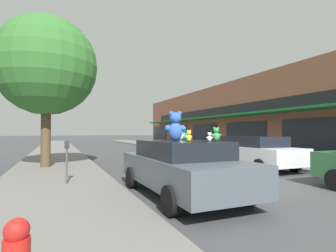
{
  "coord_description": "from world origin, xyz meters",
  "views": [
    {
      "loc": [
        -5.56,
        -6.64,
        1.66
      ],
      "look_at": [
        -1.36,
        3.2,
        1.91
      ],
      "focal_mm": 28.0,
      "sensor_mm": 36.0,
      "label": 1
    }
  ],
  "objects_px": {
    "teddy_bear_teal": "(183,134)",
    "teddy_bear_white": "(210,137)",
    "teddy_bear_giant": "(175,126)",
    "parking_meter": "(67,156)",
    "teddy_bear_green": "(216,134)",
    "street_tree": "(47,66)",
    "teddy_bear_cream": "(181,135)",
    "teddy_bear_yellow": "(189,136)",
    "plush_art_car": "(182,166)",
    "parked_car_far_center": "(253,151)",
    "teddy_bear_brown": "(177,134)"
  },
  "relations": [
    {
      "from": "teddy_bear_teal",
      "to": "teddy_bear_white",
      "type": "relative_size",
      "value": 1.72
    },
    {
      "from": "teddy_bear_giant",
      "to": "parking_meter",
      "type": "height_order",
      "value": "teddy_bear_giant"
    },
    {
      "from": "teddy_bear_green",
      "to": "teddy_bear_white",
      "type": "xyz_separation_m",
      "value": [
        -0.32,
        -0.21,
        -0.06
      ]
    },
    {
      "from": "teddy_bear_giant",
      "to": "street_tree",
      "type": "bearing_deg",
      "value": -48.95
    },
    {
      "from": "teddy_bear_cream",
      "to": "teddy_bear_yellow",
      "type": "relative_size",
      "value": 1.06
    },
    {
      "from": "plush_art_car",
      "to": "parked_car_far_center",
      "type": "distance_m",
      "value": 6.15
    },
    {
      "from": "teddy_bear_teal",
      "to": "teddy_bear_giant",
      "type": "bearing_deg",
      "value": 70.63
    },
    {
      "from": "teddy_bear_brown",
      "to": "teddy_bear_yellow",
      "type": "relative_size",
      "value": 1.3
    },
    {
      "from": "teddy_bear_yellow",
      "to": "teddy_bear_green",
      "type": "bearing_deg",
      "value": 179.88
    },
    {
      "from": "teddy_bear_yellow",
      "to": "parked_car_far_center",
      "type": "xyz_separation_m",
      "value": [
        5.37,
        3.95,
        -0.78
      ]
    },
    {
      "from": "teddy_bear_yellow",
      "to": "street_tree",
      "type": "xyz_separation_m",
      "value": [
        -3.31,
        7.26,
        3.03
      ]
    },
    {
      "from": "plush_art_car",
      "to": "teddy_bear_giant",
      "type": "height_order",
      "value": "teddy_bear_giant"
    },
    {
      "from": "teddy_bear_yellow",
      "to": "street_tree",
      "type": "height_order",
      "value": "street_tree"
    },
    {
      "from": "teddy_bear_giant",
      "to": "teddy_bear_brown",
      "type": "height_order",
      "value": "teddy_bear_giant"
    },
    {
      "from": "teddy_bear_brown",
      "to": "teddy_bear_white",
      "type": "bearing_deg",
      "value": 72.24
    },
    {
      "from": "teddy_bear_yellow",
      "to": "teddy_bear_cream",
      "type": "bearing_deg",
      "value": -119.4
    },
    {
      "from": "teddy_bear_yellow",
      "to": "parked_car_far_center",
      "type": "relative_size",
      "value": 0.06
    },
    {
      "from": "teddy_bear_teal",
      "to": "street_tree",
      "type": "relative_size",
      "value": 0.06
    },
    {
      "from": "teddy_bear_green",
      "to": "teddy_bear_teal",
      "type": "xyz_separation_m",
      "value": [
        -0.21,
        1.45,
        0.01
      ]
    },
    {
      "from": "teddy_bear_teal",
      "to": "street_tree",
      "type": "xyz_separation_m",
      "value": [
        -3.96,
        5.67,
        2.98
      ]
    },
    {
      "from": "teddy_bear_giant",
      "to": "teddy_bear_cream",
      "type": "bearing_deg",
      "value": -111.72
    },
    {
      "from": "teddy_bear_giant",
      "to": "teddy_bear_cream",
      "type": "distance_m",
      "value": 0.9
    },
    {
      "from": "teddy_bear_green",
      "to": "parking_meter",
      "type": "bearing_deg",
      "value": -11.89
    },
    {
      "from": "street_tree",
      "to": "teddy_bear_white",
      "type": "bearing_deg",
      "value": -62.25
    },
    {
      "from": "parked_car_far_center",
      "to": "parking_meter",
      "type": "xyz_separation_m",
      "value": [
        -7.95,
        -1.06,
        0.15
      ]
    },
    {
      "from": "teddy_bear_yellow",
      "to": "parked_car_far_center",
      "type": "distance_m",
      "value": 6.71
    },
    {
      "from": "plush_art_car",
      "to": "street_tree",
      "type": "distance_m",
      "value": 8.35
    },
    {
      "from": "teddy_bear_green",
      "to": "parked_car_far_center",
      "type": "height_order",
      "value": "teddy_bear_green"
    },
    {
      "from": "teddy_bear_cream",
      "to": "parked_car_far_center",
      "type": "relative_size",
      "value": 0.06
    },
    {
      "from": "teddy_bear_brown",
      "to": "parking_meter",
      "type": "relative_size",
      "value": 0.28
    },
    {
      "from": "teddy_bear_brown",
      "to": "teddy_bear_cream",
      "type": "height_order",
      "value": "teddy_bear_brown"
    },
    {
      "from": "teddy_bear_white",
      "to": "teddy_bear_green",
      "type": "bearing_deg",
      "value": -131.09
    },
    {
      "from": "teddy_bear_yellow",
      "to": "parked_car_far_center",
      "type": "bearing_deg",
      "value": -153.85
    },
    {
      "from": "teddy_bear_brown",
      "to": "teddy_bear_green",
      "type": "xyz_separation_m",
      "value": [
        0.54,
        -1.21,
        -0.0
      ]
    },
    {
      "from": "teddy_bear_brown",
      "to": "teddy_bear_yellow",
      "type": "height_order",
      "value": "teddy_bear_brown"
    },
    {
      "from": "teddy_bear_giant",
      "to": "teddy_bear_yellow",
      "type": "distance_m",
      "value": 0.84
    },
    {
      "from": "teddy_bear_cream",
      "to": "teddy_bear_brown",
      "type": "bearing_deg",
      "value": 44.59
    },
    {
      "from": "plush_art_car",
      "to": "street_tree",
      "type": "xyz_separation_m",
      "value": [
        -3.46,
        6.57,
        3.83
      ]
    },
    {
      "from": "teddy_bear_teal",
      "to": "teddy_bear_yellow",
      "type": "xyz_separation_m",
      "value": [
        -0.65,
        -1.6,
        -0.05
      ]
    },
    {
      "from": "teddy_bear_green",
      "to": "parking_meter",
      "type": "height_order",
      "value": "teddy_bear_green"
    },
    {
      "from": "plush_art_car",
      "to": "teddy_bear_cream",
      "type": "height_order",
      "value": "teddy_bear_cream"
    },
    {
      "from": "teddy_bear_white",
      "to": "parking_meter",
      "type": "height_order",
      "value": "teddy_bear_white"
    },
    {
      "from": "plush_art_car",
      "to": "teddy_bear_brown",
      "type": "bearing_deg",
      "value": 75.37
    },
    {
      "from": "teddy_bear_green",
      "to": "parked_car_far_center",
      "type": "relative_size",
      "value": 0.08
    },
    {
      "from": "teddy_bear_teal",
      "to": "street_tree",
      "type": "bearing_deg",
      "value": -35.98
    },
    {
      "from": "plush_art_car",
      "to": "teddy_bear_green",
      "type": "bearing_deg",
      "value": -37.61
    },
    {
      "from": "teddy_bear_white",
      "to": "parked_car_far_center",
      "type": "relative_size",
      "value": 0.05
    },
    {
      "from": "teddy_bear_brown",
      "to": "teddy_bear_yellow",
      "type": "distance_m",
      "value": 1.4
    },
    {
      "from": "teddy_bear_white",
      "to": "plush_art_car",
      "type": "bearing_deg",
      "value": -46.03
    },
    {
      "from": "teddy_bear_green",
      "to": "teddy_bear_teal",
      "type": "distance_m",
      "value": 1.46
    }
  ]
}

